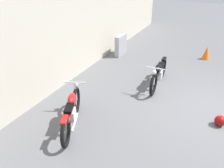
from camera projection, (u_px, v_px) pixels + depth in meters
ground_plane at (205, 109)px, 6.36m from camera, size 40.00×40.00×0.00m
building_wall at (67, 37)px, 7.45m from camera, size 18.00×0.30×2.91m
stone_marker at (121, 45)px, 9.85m from camera, size 0.80×0.22×0.88m
helmet at (220, 121)px, 5.65m from camera, size 0.27×0.27×0.27m
traffic_cone at (206, 53)px, 9.49m from camera, size 0.32×0.32×0.55m
motorcycle_red at (72, 111)px, 5.51m from camera, size 1.88×0.98×0.91m
motorcycle_black at (159, 73)px, 7.35m from camera, size 2.05×0.57×0.92m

